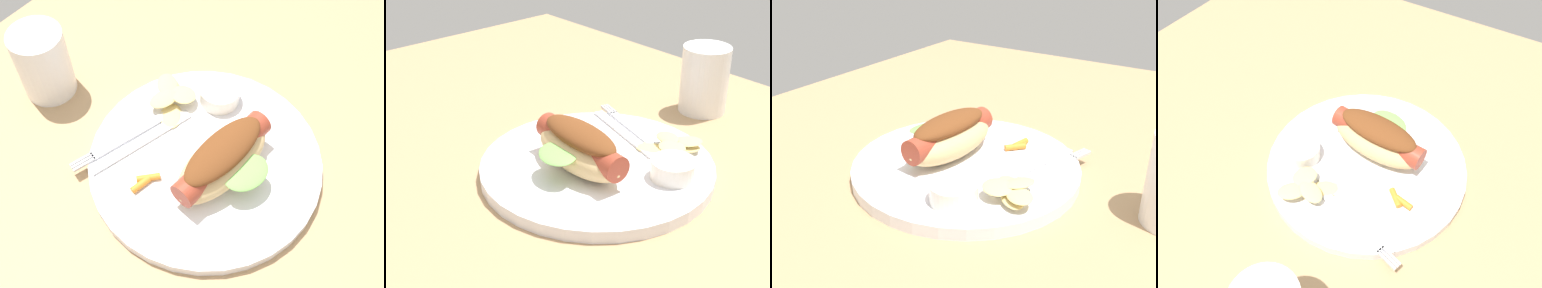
# 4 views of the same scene
# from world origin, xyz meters

# --- Properties ---
(ground_plane) EXTENTS (1.20, 0.90, 0.02)m
(ground_plane) POSITION_xyz_m (0.00, 0.00, -0.01)
(ground_plane) COLOR tan
(plate) EXTENTS (0.30, 0.30, 0.02)m
(plate) POSITION_xyz_m (-0.03, -0.03, 0.01)
(plate) COLOR white
(plate) RESTS_ON ground_plane
(hot_dog) EXTENTS (0.15, 0.11, 0.06)m
(hot_dog) POSITION_xyz_m (-0.03, -0.00, 0.05)
(hot_dog) COLOR #DBB77A
(hot_dog) RESTS_ON plate
(sauce_ramekin) EXTENTS (0.06, 0.06, 0.02)m
(sauce_ramekin) POSITION_xyz_m (-0.12, -0.07, 0.03)
(sauce_ramekin) COLOR white
(sauce_ramekin) RESTS_ON plate
(fork) EXTENTS (0.15, 0.05, 0.00)m
(fork) POSITION_xyz_m (0.01, -0.13, 0.02)
(fork) COLOR silver
(fork) RESTS_ON plate
(knife) EXTENTS (0.15, 0.05, 0.00)m
(knife) POSITION_xyz_m (0.00, -0.11, 0.02)
(knife) COLOR silver
(knife) RESTS_ON plate
(chips_pile) EXTENTS (0.08, 0.08, 0.02)m
(chips_pile) POSITION_xyz_m (-0.08, -0.12, 0.03)
(chips_pile) COLOR #E0C87B
(chips_pile) RESTS_ON plate
(carrot_garnish) EXTENTS (0.04, 0.03, 0.01)m
(carrot_garnish) POSITION_xyz_m (0.04, -0.07, 0.02)
(carrot_garnish) COLOR orange
(carrot_garnish) RESTS_ON plate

